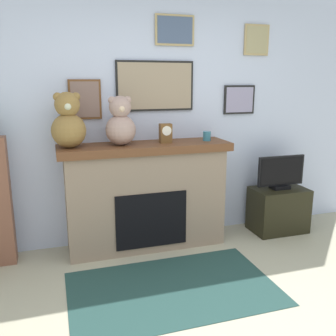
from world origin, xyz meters
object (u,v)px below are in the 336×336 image
object	(u,v)px
teddy_bear_brown	(68,123)
fireplace	(146,195)
tv_stand	(278,210)
candle_jar	(207,136)
mantel_clock	(166,133)
television	(281,173)
teddy_bear_grey	(121,123)

from	to	relation	value
teddy_bear_brown	fireplace	bearing A→B (deg)	1.44
tv_stand	candle_jar	distance (m)	1.25
fireplace	mantel_clock	distance (m)	0.67
television	teddy_bear_grey	size ratio (longest dim) A/B	1.20
fireplace	tv_stand	world-z (taller)	fireplace
tv_stand	teddy_bear_brown	size ratio (longest dim) A/B	1.19
tv_stand	fireplace	bearing A→B (deg)	177.15
tv_stand	television	xyz separation A→B (m)	(0.00, -0.00, 0.43)
teddy_bear_grey	fireplace	bearing A→B (deg)	4.29
television	mantel_clock	bearing A→B (deg)	177.46
fireplace	teddy_bear_brown	distance (m)	1.06
television	candle_jar	bearing A→B (deg)	176.09
mantel_clock	teddy_bear_grey	world-z (taller)	teddy_bear_grey
candle_jar	teddy_bear_grey	bearing A→B (deg)	-179.96
fireplace	teddy_bear_brown	size ratio (longest dim) A/B	3.33
mantel_clock	television	bearing A→B (deg)	-2.54
mantel_clock	teddy_bear_brown	size ratio (longest dim) A/B	0.38
fireplace	teddy_bear_grey	distance (m)	0.79
fireplace	mantel_clock	xyz separation A→B (m)	(0.21, -0.02, 0.64)
candle_jar	mantel_clock	xyz separation A→B (m)	(-0.45, -0.00, 0.05)
fireplace	candle_jar	xyz separation A→B (m)	(0.66, -0.02, 0.59)
teddy_bear_grey	tv_stand	bearing A→B (deg)	-1.88
mantel_clock	tv_stand	bearing A→B (deg)	-2.48
candle_jar	teddy_bear_brown	distance (m)	1.40
fireplace	tv_stand	size ratio (longest dim) A/B	2.79
television	tv_stand	bearing A→B (deg)	90.00
television	candle_jar	size ratio (longest dim) A/B	5.84
fireplace	tv_stand	bearing A→B (deg)	-2.85
mantel_clock	teddy_bear_brown	bearing A→B (deg)	179.96
television	teddy_bear_grey	distance (m)	1.89
teddy_bear_brown	teddy_bear_grey	bearing A→B (deg)	0.01
teddy_bear_brown	tv_stand	bearing A→B (deg)	-1.48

